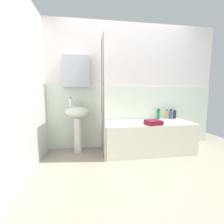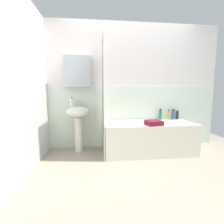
{
  "view_description": "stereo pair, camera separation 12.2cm",
  "coord_description": "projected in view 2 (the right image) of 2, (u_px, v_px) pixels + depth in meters",
  "views": [
    {
      "loc": [
        -0.75,
        -1.73,
        1.09
      ],
      "look_at": [
        -0.37,
        0.8,
        0.76
      ],
      "focal_mm": 24.6,
      "sensor_mm": 36.0,
      "label": 1
    },
    {
      "loc": [
        -0.63,
        -1.75,
        1.09
      ],
      "look_at": [
        -0.37,
        0.8,
        0.76
      ],
      "focal_mm": 24.6,
      "sensor_mm": 36.0,
      "label": 2
    }
  ],
  "objects": [
    {
      "name": "soap_dispenser",
      "position": [
        72.0,
        102.0,
        2.75
      ],
      "size": [
        0.06,
        0.06,
        0.17
      ],
      "color": "white",
      "rests_on": "sink"
    },
    {
      "name": "shampoo_bottle",
      "position": [
        160.0,
        114.0,
        3.05
      ],
      "size": [
        0.06,
        0.06,
        0.21
      ],
      "color": "#23755E",
      "rests_on": "bathtub"
    },
    {
      "name": "shower_curtain",
      "position": [
        103.0,
        97.0,
        2.62
      ],
      "size": [
        0.01,
        0.68,
        2.0
      ],
      "color": "white",
      "rests_on": "ground_plane"
    },
    {
      "name": "wall_back_tiled",
      "position": [
        125.0,
        90.0,
        3.02
      ],
      "size": [
        3.6,
        0.18,
        2.4
      ],
      "color": "silver",
      "rests_on": "ground_plane"
    },
    {
      "name": "body_wash_bottle",
      "position": [
        177.0,
        115.0,
        3.1
      ],
      "size": [
        0.06,
        0.06,
        0.17
      ],
      "color": "#2A2C2C",
      "rests_on": "bathtub"
    },
    {
      "name": "sink",
      "position": [
        78.0,
        119.0,
        2.77
      ],
      "size": [
        0.44,
        0.34,
        0.84
      ],
      "color": "silver",
      "rests_on": "ground_plane"
    },
    {
      "name": "towel_folded",
      "position": [
        154.0,
        123.0,
        2.55
      ],
      "size": [
        0.27,
        0.26,
        0.07
      ],
      "primitive_type": "cube",
      "rotation": [
        0.0,
        0.0,
        0.13
      ],
      "color": "maroon",
      "rests_on": "bathtub"
    },
    {
      "name": "ground_plane",
      "position": [
        148.0,
        181.0,
        1.93
      ],
      "size": [
        4.8,
        5.6,
        0.04
      ],
      "primitive_type": "cube",
      "color": "#A09481"
    },
    {
      "name": "conditioner_bottle",
      "position": [
        169.0,
        115.0,
        3.05
      ],
      "size": [
        0.04,
        0.04,
        0.19
      ],
      "color": "gold",
      "rests_on": "bathtub"
    },
    {
      "name": "bathtub",
      "position": [
        148.0,
        137.0,
        2.79
      ],
      "size": [
        1.59,
        0.68,
        0.55
      ],
      "primitive_type": "cube",
      "color": "white",
      "rests_on": "ground_plane"
    },
    {
      "name": "wall_left_tiled",
      "position": [
        22.0,
        90.0,
        1.96
      ],
      "size": [
        0.07,
        1.81,
        2.4
      ],
      "color": "white",
      "rests_on": "ground_plane"
    },
    {
      "name": "faucet",
      "position": [
        78.0,
        103.0,
        2.81
      ],
      "size": [
        0.03,
        0.12,
        0.12
      ],
      "color": "silver",
      "rests_on": "sink"
    },
    {
      "name": "lotion_bottle",
      "position": [
        173.0,
        115.0,
        3.06
      ],
      "size": [
        0.06,
        0.06,
        0.2
      ],
      "color": "#3252A4",
      "rests_on": "bathtub"
    }
  ]
}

